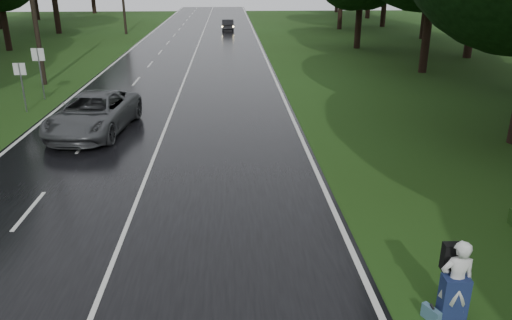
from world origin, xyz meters
The scene contains 16 objects.
ground centered at (0.00, 0.00, 0.00)m, with size 160.00×160.00×0.00m, color #1E3F12.
road centered at (0.00, 20.00, 0.02)m, with size 12.00×140.00×0.04m, color black.
lane_center centered at (0.00, 20.00, 0.04)m, with size 0.12×140.00×0.01m, color silver.
grey_car centered at (-2.93, 9.49, 0.86)m, with size 2.73×5.91×1.64m, color #484B4D.
far_car centered at (2.81, 48.53, 0.67)m, with size 1.33×3.81×1.26m, color black.
hitchhiker centered at (7.15, -3.29, 0.84)m, with size 0.67×0.61×1.80m.
suitcase centered at (6.75, -3.30, 0.15)m, with size 0.12×0.43×0.30m, color #426982.
utility_pole_mid centered at (-8.50, 19.56, 0.00)m, with size 1.80×0.28×10.49m, color black, non-canonical shape.
utility_pole_far centered at (-8.50, 45.78, 0.00)m, with size 1.80×0.28×9.41m, color black, non-canonical shape.
road_sign_a centered at (-7.20, 13.11, 0.00)m, with size 0.58×0.10×2.41m, color white, non-canonical shape.
road_sign_b centered at (-7.20, 15.70, 0.00)m, with size 0.66×0.10×2.74m, color white, non-canonical shape.
tree_left_e centered at (-16.46, 34.02, 0.00)m, with size 7.86×7.86×12.28m, color black, non-canonical shape.
tree_left_f centered at (-16.15, 46.82, 0.00)m, with size 9.57×9.57×14.96m, color black, non-canonical shape.
tree_right_d centered at (16.16, 22.07, 0.00)m, with size 9.95×9.95×15.55m, color black, non-canonical shape.
tree_right_e centered at (14.49, 33.72, 0.00)m, with size 7.86×7.86×12.28m, color black, non-canonical shape.
tree_right_f centered at (16.27, 49.44, 0.00)m, with size 8.75×8.75×13.67m, color black, non-canonical shape.
Camera 1 is at (2.85, -11.10, 6.49)m, focal length 34.56 mm.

